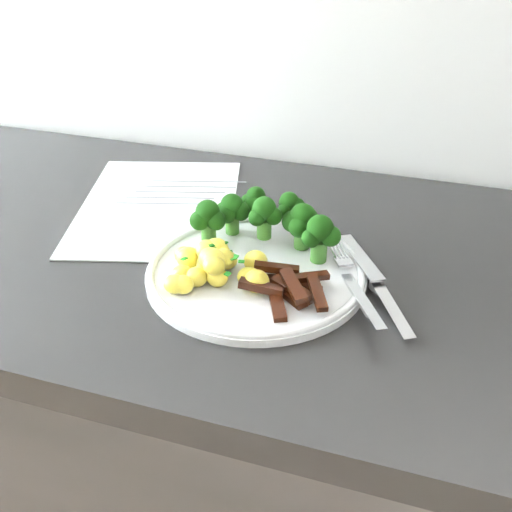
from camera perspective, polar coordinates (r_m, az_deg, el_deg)
counter at (r=1.09m, az=0.24°, el=-20.22°), size 2.37×0.59×0.89m
recipe_paper at (r=0.92m, az=-9.05°, el=4.75°), size 0.31×0.37×0.00m
plate at (r=0.74m, az=0.00°, el=-1.47°), size 0.27×0.27×0.02m
broccoli at (r=0.78m, az=1.25°, el=3.68°), size 0.19×0.10×0.07m
potatoes at (r=0.72m, az=-3.92°, el=-0.88°), size 0.13×0.10×0.04m
beef_strips at (r=0.70m, az=3.02°, el=-2.77°), size 0.11×0.10×0.03m
fork at (r=0.71m, az=9.27°, el=-2.83°), size 0.10×0.17×0.02m
knife at (r=0.72m, az=11.65°, el=-3.54°), size 0.12×0.19×0.02m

